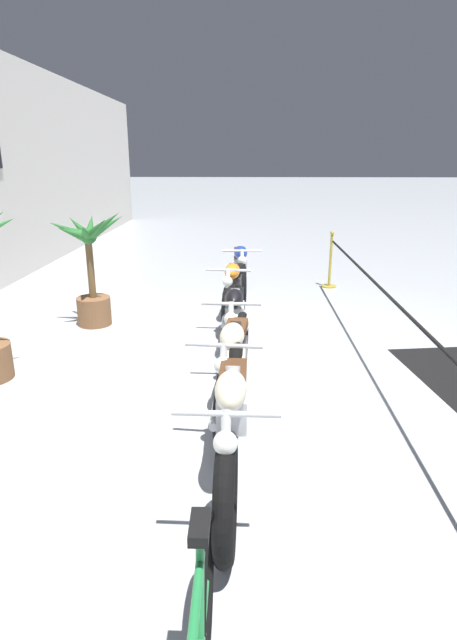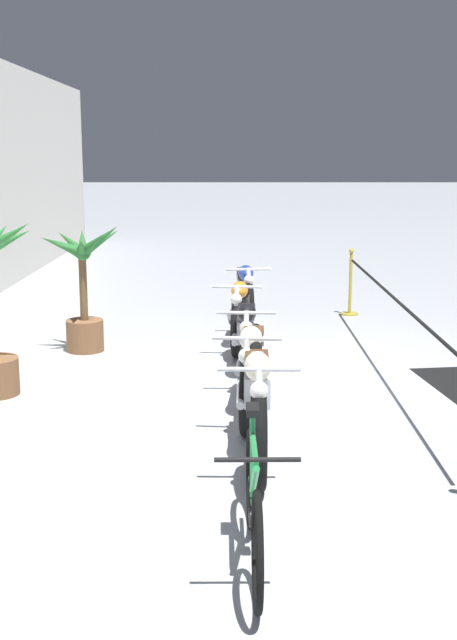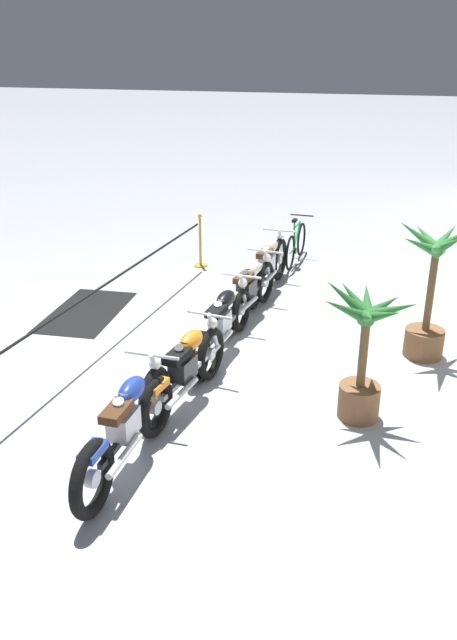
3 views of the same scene
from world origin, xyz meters
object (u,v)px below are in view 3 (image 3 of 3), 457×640
at_px(motorcycle_cream_0, 268,266).
at_px(motorcycle_cream_1, 248,290).
at_px(stanchion_far_left, 150,266).
at_px(motorcycle_orange_3, 185,370).
at_px(motorcycle_blue_4, 127,426).
at_px(floor_banner, 86,312).
at_px(motorcycle_black_2, 222,323).
at_px(potted_palm_left_of_row, 363,351).
at_px(potted_palm_right_of_row, 429,295).
at_px(bicycle, 296,245).

xyz_separation_m(motorcycle_cream_0, motorcycle_cream_1, (1.19, 0.02, -0.02)).
distance_m(motorcycle_cream_1, stanchion_far_left, 1.69).
bearing_deg(motorcycle_orange_3, stanchion_far_left, -147.40).
height_order(motorcycle_cream_1, motorcycle_blue_4, motorcycle_blue_4).
height_order(motorcycle_orange_3, stanchion_far_left, stanchion_far_left).
relative_size(motorcycle_cream_0, floor_banner, 1.18).
xyz_separation_m(motorcycle_cream_1, floor_banner, (0.63, -2.58, -0.47)).
height_order(motorcycle_cream_0, motorcycle_blue_4, motorcycle_cream_0).
distance_m(motorcycle_cream_0, motorcycle_orange_3, 3.97).
height_order(motorcycle_black_2, potted_palm_left_of_row, potted_palm_left_of_row).
height_order(motorcycle_cream_1, potted_palm_right_of_row, potted_palm_right_of_row).
distance_m(motorcycle_blue_4, potted_palm_right_of_row, 4.54).
height_order(potted_palm_left_of_row, stanchion_far_left, potted_palm_left_of_row).
bearing_deg(potted_palm_left_of_row, motorcycle_cream_0, -149.79).
xyz_separation_m(motorcycle_cream_1, bicycle, (-3.05, 0.06, -0.10)).
height_order(motorcycle_orange_3, motorcycle_blue_4, motorcycle_blue_4).
bearing_deg(motorcycle_black_2, motorcycle_cream_0, -179.01).
relative_size(potted_palm_right_of_row, floor_banner, 0.99).
distance_m(motorcycle_cream_0, bicycle, 1.87).
xyz_separation_m(motorcycle_cream_1, motorcycle_orange_3, (2.78, 0.08, -0.01)).
xyz_separation_m(motorcycle_blue_4, stanchion_far_left, (-4.08, -1.67, 0.22)).
bearing_deg(stanchion_far_left, potted_palm_right_of_row, 84.00).
distance_m(motorcycle_orange_3, stanchion_far_left, 3.27).
bearing_deg(motorcycle_blue_4, potted_palm_left_of_row, 128.89).
relative_size(motorcycle_cream_1, potted_palm_left_of_row, 1.34).
distance_m(motorcycle_cream_1, potted_palm_left_of_row, 3.22).
bearing_deg(floor_banner, motorcycle_orange_3, 43.47).
relative_size(motorcycle_blue_4, stanchion_far_left, 0.32).
xyz_separation_m(potted_palm_left_of_row, potted_palm_right_of_row, (-1.93, 0.62, 0.04)).
distance_m(potted_palm_right_of_row, stanchion_far_left, 4.42).
xyz_separation_m(motorcycle_blue_4, bicycle, (-7.16, 0.06, -0.10)).
distance_m(potted_palm_right_of_row, floor_banner, 5.37).
bearing_deg(bicycle, stanchion_far_left, -29.37).
bearing_deg(potted_palm_right_of_row, motorcycle_cream_1, -100.31).
bearing_deg(motorcycle_cream_0, motorcycle_cream_1, 0.79).
height_order(motorcycle_black_2, floor_banner, motorcycle_black_2).
bearing_deg(potted_palm_left_of_row, potted_palm_right_of_row, 162.15).
xyz_separation_m(motorcycle_black_2, stanchion_far_left, (-1.30, -1.70, 0.24)).
xyz_separation_m(motorcycle_cream_0, stanchion_far_left, (1.22, -1.66, 0.21)).
bearing_deg(potted_palm_left_of_row, stanchion_far_left, -122.44).
bearing_deg(motorcycle_cream_1, stanchion_far_left, -88.90).
bearing_deg(floor_banner, potted_palm_left_of_row, 61.34).
height_order(bicycle, floor_banner, bicycle).
xyz_separation_m(potted_palm_left_of_row, stanchion_far_left, (-2.39, -3.76, -0.17)).
height_order(motorcycle_orange_3, potted_palm_left_of_row, potted_palm_left_of_row).
xyz_separation_m(motorcycle_black_2, floor_banner, (-0.70, -2.61, -0.45)).
distance_m(motorcycle_blue_4, floor_banner, 4.36).
xyz_separation_m(motorcycle_blue_4, potted_palm_left_of_row, (-1.69, 2.09, 0.39)).
bearing_deg(motorcycle_blue_4, motorcycle_cream_0, -179.86).
relative_size(motorcycle_orange_3, motorcycle_blue_4, 0.96).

